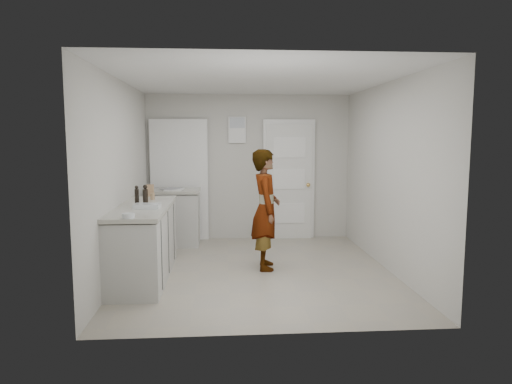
{
  "coord_description": "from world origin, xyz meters",
  "views": [
    {
      "loc": [
        -0.45,
        -5.92,
        1.77
      ],
      "look_at": [
        0.01,
        0.4,
        1.01
      ],
      "focal_mm": 32.0,
      "sensor_mm": 36.0,
      "label": 1
    }
  ],
  "objects": [
    {
      "name": "oil_cruet_b",
      "position": [
        -1.54,
        -0.09,
        1.04
      ],
      "size": [
        0.05,
        0.05,
        0.24
      ],
      "color": "black",
      "rests_on": "main_counter"
    },
    {
      "name": "spice_jar",
      "position": [
        -1.41,
        0.33,
        0.97
      ],
      "size": [
        0.06,
        0.06,
        0.09
      ],
      "primitive_type": "cylinder",
      "color": "#A4835E",
      "rests_on": "main_counter"
    },
    {
      "name": "baking_dish",
      "position": [
        -1.36,
        -0.43,
        0.95
      ],
      "size": [
        0.31,
        0.23,
        0.05
      ],
      "rotation": [
        0.0,
        0.0,
        -0.04
      ],
      "color": "silver",
      "rests_on": "main_counter"
    },
    {
      "name": "cake_mix_box",
      "position": [
        -1.5,
        0.7,
        1.01
      ],
      "size": [
        0.11,
        0.06,
        0.17
      ],
      "primitive_type": "cube",
      "rotation": [
        0.0,
        0.0,
        0.09
      ],
      "color": "#906C48",
      "rests_on": "main_counter"
    },
    {
      "name": "person",
      "position": [
        0.12,
        0.11,
        0.81
      ],
      "size": [
        0.4,
        0.6,
        1.62
      ],
      "primitive_type": "imported",
      "rotation": [
        0.0,
        0.0,
        1.55
      ],
      "color": "silver",
      "rests_on": "ground"
    },
    {
      "name": "egg_bowl",
      "position": [
        -1.45,
        -1.1,
        0.95
      ],
      "size": [
        0.13,
        0.13,
        0.05
      ],
      "color": "silver",
      "rests_on": "main_counter"
    },
    {
      "name": "ground",
      "position": [
        0.0,
        0.0,
        0.0
      ],
      "size": [
        4.0,
        4.0,
        0.0
      ],
      "primitive_type": "plane",
      "color": "#A69D8B",
      "rests_on": "ground"
    },
    {
      "name": "papers",
      "position": [
        -1.24,
        1.48,
        0.93
      ],
      "size": [
        0.31,
        0.37,
        0.01
      ],
      "primitive_type": "cube",
      "rotation": [
        0.0,
        0.0,
        -0.11
      ],
      "color": "white",
      "rests_on": "side_counter"
    },
    {
      "name": "side_counter",
      "position": [
        -1.25,
        1.55,
        0.43
      ],
      "size": [
        0.84,
        0.61,
        0.93
      ],
      "color": "beige",
      "rests_on": "ground"
    },
    {
      "name": "oil_cruet_a",
      "position": [
        -1.42,
        -0.17,
        1.05
      ],
      "size": [
        0.07,
        0.07,
        0.26
      ],
      "color": "black",
      "rests_on": "main_counter"
    },
    {
      "name": "room_shell",
      "position": [
        -0.17,
        1.95,
        1.02
      ],
      "size": [
        4.0,
        4.0,
        4.0
      ],
      "color": "beige",
      "rests_on": "ground"
    },
    {
      "name": "main_counter",
      "position": [
        -1.45,
        -0.2,
        0.43
      ],
      "size": [
        0.64,
        1.96,
        0.93
      ],
      "color": "beige",
      "rests_on": "ground"
    }
  ]
}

